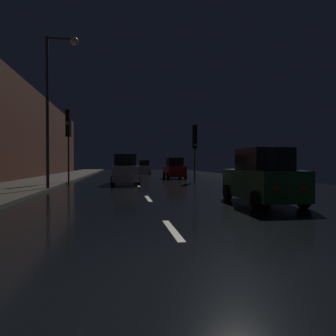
% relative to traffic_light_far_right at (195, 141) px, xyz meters
% --- Properties ---
extents(ground, '(26.53, 84.00, 0.02)m').
position_rel_traffic_light_far_right_xyz_m(ground, '(-4.77, 3.65, -3.28)').
color(ground, black).
extents(sidewalk_left, '(4.40, 84.00, 0.15)m').
position_rel_traffic_light_far_right_xyz_m(sidewalk_left, '(-11.83, 3.65, -3.20)').
color(sidewalk_left, '#38332B').
rests_on(sidewalk_left, ground).
extents(building_facade_left, '(0.80, 63.00, 8.62)m').
position_rel_traffic_light_far_right_xyz_m(building_facade_left, '(-14.43, 0.15, 1.04)').
color(building_facade_left, '#472319').
rests_on(building_facade_left, ground).
extents(lane_centerline, '(0.16, 15.98, 0.01)m').
position_rel_traffic_light_far_right_xyz_m(lane_centerline, '(-4.77, -11.21, -3.27)').
color(lane_centerline, beige).
rests_on(lane_centerline, ground).
extents(traffic_light_far_right, '(0.34, 0.47, 4.55)m').
position_rel_traffic_light_far_right_xyz_m(traffic_light_far_right, '(0.00, 0.00, 0.00)').
color(traffic_light_far_right, '#38383A').
rests_on(traffic_light_far_right, ground).
extents(traffic_light_far_left, '(0.38, 0.49, 5.24)m').
position_rel_traffic_light_far_right_xyz_m(traffic_light_far_left, '(-9.53, -1.82, 0.56)').
color(traffic_light_far_left, '#38383A').
rests_on(traffic_light_far_left, ground).
extents(streetlamp_overhead, '(1.70, 0.44, 8.21)m').
position_rel_traffic_light_far_right_xyz_m(streetlamp_overhead, '(-9.31, -7.24, 2.06)').
color(streetlamp_overhead, '#2D2D30').
rests_on(streetlamp_overhead, ground).
extents(car_approaching_headlights, '(1.93, 4.18, 2.11)m').
position_rel_traffic_light_far_right_xyz_m(car_approaching_headlights, '(-5.59, -2.17, -2.31)').
color(car_approaching_headlights, '#A5A8AD').
rests_on(car_approaching_headlights, ground).
extents(car_parked_right_near, '(1.84, 3.98, 2.00)m').
position_rel_traffic_light_far_right_xyz_m(car_parked_right_near, '(-0.80, -13.86, -2.36)').
color(car_parked_right_near, '#0F3819').
rests_on(car_parked_right_near, ground).
extents(car_distant_taillights, '(1.72, 3.72, 1.87)m').
position_rel_traffic_light_far_right_xyz_m(car_distant_taillights, '(-2.71, 19.13, -2.42)').
color(car_distant_taillights, '#A5A8AD').
rests_on(car_distant_taillights, ground).
extents(car_parked_right_far, '(1.83, 3.97, 2.00)m').
position_rel_traffic_light_far_right_xyz_m(car_parked_right_far, '(-0.80, 5.06, -2.36)').
color(car_parked_right_far, maroon).
rests_on(car_parked_right_far, ground).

